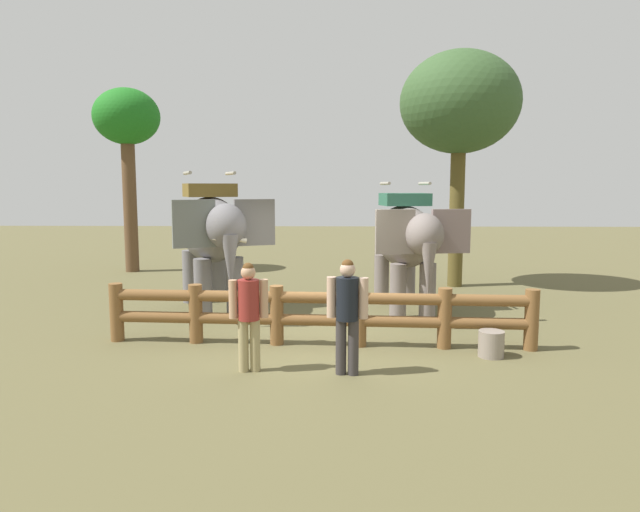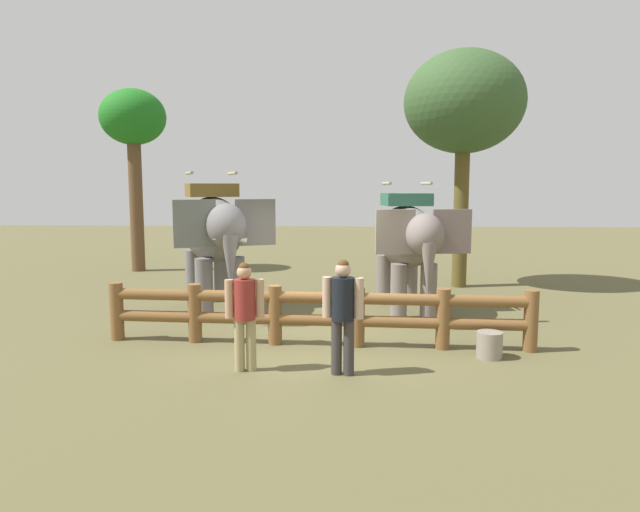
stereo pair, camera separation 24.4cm
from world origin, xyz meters
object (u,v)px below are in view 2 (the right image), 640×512
object	(u,v)px
elephant_near_left	(214,233)
tourist_man_in_blue	(245,309)
log_fence	(316,312)
tree_back_center	(464,104)
tree_far_left	(133,125)
elephant_center	(408,240)
feed_bucket	(489,345)
tourist_woman_in_black	(343,309)

from	to	relation	value
elephant_near_left	tourist_man_in_blue	distance (m)	4.57
log_fence	tree_back_center	distance (m)	8.35
tree_far_left	tree_back_center	size ratio (longest dim) A/B	0.92
log_fence	tree_far_left	bearing A→B (deg)	126.28
tourist_man_in_blue	tree_far_left	bearing A→B (deg)	117.93
log_fence	tree_far_left	world-z (taller)	tree_far_left
elephant_center	feed_bucket	world-z (taller)	elephant_center
log_fence	tourist_man_in_blue	distance (m)	1.79
elephant_near_left	tree_far_left	size ratio (longest dim) A/B	0.63
elephant_center	tree_far_left	size ratio (longest dim) A/B	0.58
feed_bucket	tourist_man_in_blue	bearing A→B (deg)	-167.86
tourist_man_in_blue	feed_bucket	bearing A→B (deg)	12.14
elephant_center	tourist_man_in_blue	xyz separation A→B (m)	(-2.86, -4.16, -0.66)
feed_bucket	elephant_near_left	bearing A→B (deg)	146.93
elephant_near_left	tourist_woman_in_black	size ratio (longest dim) A/B	2.14
log_fence	tourist_woman_in_black	distance (m)	1.68
elephant_near_left	elephant_center	size ratio (longest dim) A/B	1.09
tourist_man_in_blue	tree_back_center	world-z (taller)	tree_back_center
elephant_center	tree_back_center	xyz separation A→B (m)	(1.80, 3.39, 3.35)
log_fence	elephant_center	world-z (taller)	elephant_center
tourist_man_in_blue	tree_back_center	size ratio (longest dim) A/B	0.26
tourist_woman_in_black	feed_bucket	bearing A→B (deg)	21.55
tourist_woman_in_black	tree_far_left	bearing A→B (deg)	123.76
elephant_near_left	tree_back_center	xyz separation A→B (m)	(6.09, 3.28, 3.22)
elephant_near_left	tree_far_left	bearing A→B (deg)	123.94
log_fence	tree_back_center	bearing A→B (deg)	59.00
log_fence	tourist_woman_in_black	size ratio (longest dim) A/B	4.35
tree_back_center	feed_bucket	size ratio (longest dim) A/B	14.82
elephant_center	elephant_near_left	bearing A→B (deg)	178.54
tourist_woman_in_black	tourist_man_in_blue	xyz separation A→B (m)	(-1.47, 0.11, -0.04)
elephant_near_left	tourist_man_in_blue	bearing A→B (deg)	-71.45
tree_far_left	feed_bucket	xyz separation A→B (m)	(9.20, -9.27, -4.51)
elephant_near_left	tourist_man_in_blue	xyz separation A→B (m)	(1.43, -4.27, -0.79)
log_fence	tree_far_left	distance (m)	11.49
log_fence	elephant_near_left	size ratio (longest dim) A/B	2.04
elephant_near_left	tree_far_left	distance (m)	7.63
elephant_near_left	elephant_center	xyz separation A→B (m)	(4.30, -0.11, -0.13)
elephant_center	tourist_man_in_blue	bearing A→B (deg)	-124.54
tourist_woman_in_black	tree_far_left	world-z (taller)	tree_far_left
tourist_woman_in_black	tourist_man_in_blue	bearing A→B (deg)	175.64
tree_far_left	log_fence	bearing A→B (deg)	-53.72
feed_bucket	elephant_center	bearing A→B (deg)	106.52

